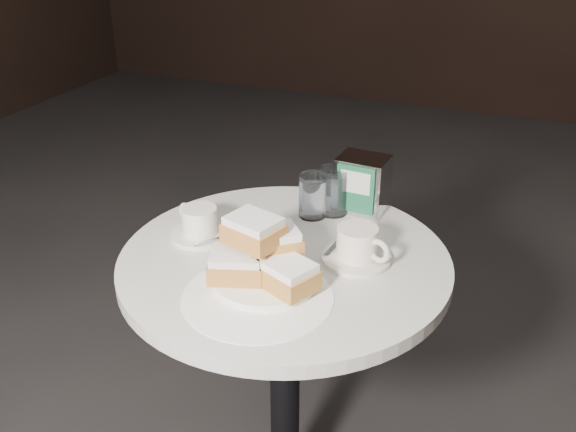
# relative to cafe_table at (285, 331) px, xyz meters

# --- Properties ---
(cafe_table) EXTENTS (0.70, 0.70, 0.74)m
(cafe_table) POSITION_rel_cafe_table_xyz_m (0.00, 0.00, 0.00)
(cafe_table) COLOR black
(cafe_table) RESTS_ON ground
(sugar_spill) EXTENTS (0.34, 0.34, 0.00)m
(sugar_spill) POSITION_rel_cafe_table_xyz_m (0.01, -0.16, 0.20)
(sugar_spill) COLOR white
(sugar_spill) RESTS_ON cafe_table
(beignet_plate) EXTENTS (0.23, 0.21, 0.14)m
(beignet_plate) POSITION_rel_cafe_table_xyz_m (-0.00, -0.11, 0.25)
(beignet_plate) COLOR white
(beignet_plate) RESTS_ON cafe_table
(coffee_cup_left) EXTENTS (0.18, 0.18, 0.07)m
(coffee_cup_left) POSITION_rel_cafe_table_xyz_m (-0.21, 0.01, 0.23)
(coffee_cup_left) COLOR silver
(coffee_cup_left) RESTS_ON cafe_table
(coffee_cup_right) EXTENTS (0.19, 0.19, 0.08)m
(coffee_cup_right) POSITION_rel_cafe_table_xyz_m (0.15, 0.04, 0.23)
(coffee_cup_right) COLOR silver
(coffee_cup_right) RESTS_ON cafe_table
(water_glass_left) EXTENTS (0.07, 0.07, 0.10)m
(water_glass_left) POSITION_rel_cafe_table_xyz_m (-0.01, 0.20, 0.25)
(water_glass_left) COLOR white
(water_glass_left) RESTS_ON cafe_table
(water_glass_right) EXTENTS (0.07, 0.07, 0.11)m
(water_glass_right) POSITION_rel_cafe_table_xyz_m (0.03, 0.23, 0.25)
(water_glass_right) COLOR white
(water_glass_right) RESTS_ON cafe_table
(napkin_dispenser) EXTENTS (0.12, 0.10, 0.13)m
(napkin_dispenser) POSITION_rel_cafe_table_xyz_m (0.09, 0.27, 0.27)
(napkin_dispenser) COLOR silver
(napkin_dispenser) RESTS_ON cafe_table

